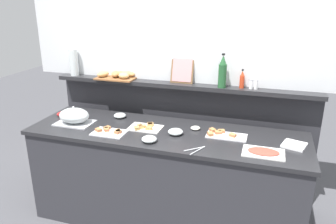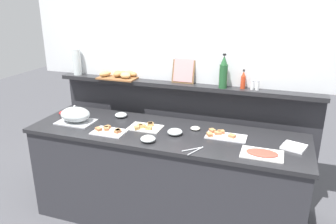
{
  "view_description": "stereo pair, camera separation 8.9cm",
  "coord_description": "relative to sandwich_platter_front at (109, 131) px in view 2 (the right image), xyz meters",
  "views": [
    {
      "loc": [
        0.82,
        -2.53,
        2.03
      ],
      "look_at": [
        -0.0,
        0.1,
        1.06
      ],
      "focal_mm": 35.14,
      "sensor_mm": 36.0,
      "label": 1
    },
    {
      "loc": [
        0.91,
        -2.51,
        2.03
      ],
      "look_at": [
        -0.0,
        0.1,
        1.06
      ],
      "focal_mm": 35.14,
      "sensor_mm": 36.0,
      "label": 2
    }
  ],
  "objects": [
    {
      "name": "ground_plane",
      "position": [
        0.45,
        0.77,
        -0.92
      ],
      "size": [
        12.0,
        12.0,
        0.0
      ],
      "primitive_type": "plane",
      "color": "#4C4C51"
    },
    {
      "name": "buffet_counter",
      "position": [
        0.45,
        0.17,
        -0.47
      ],
      "size": [
        2.45,
        0.74,
        0.91
      ],
      "color": "#2D2D33",
      "rests_on": "ground_plane"
    },
    {
      "name": "back_ledge_unit",
      "position": [
        0.45,
        0.72,
        -0.27
      ],
      "size": [
        2.64,
        0.22,
        1.23
      ],
      "color": "#2D2D33",
      "rests_on": "ground_plane"
    },
    {
      "name": "upper_wall_panel",
      "position": [
        0.45,
        0.74,
        0.99
      ],
      "size": [
        3.24,
        0.08,
        1.37
      ],
      "primitive_type": "cube",
      "color": "silver",
      "rests_on": "back_ledge_unit"
    },
    {
      "name": "sandwich_platter_front",
      "position": [
        0.0,
        0.0,
        0.0
      ],
      "size": [
        0.29,
        0.2,
        0.04
      ],
      "color": "silver",
      "rests_on": "buffet_counter"
    },
    {
      "name": "sandwich_platter_side",
      "position": [
        0.96,
        0.23,
        -0.0
      ],
      "size": [
        0.34,
        0.17,
        0.04
      ],
      "color": "silver",
      "rests_on": "buffet_counter"
    },
    {
      "name": "sandwich_platter_rear",
      "position": [
        0.26,
        0.19,
        0.0
      ],
      "size": [
        0.29,
        0.2,
        0.04
      ],
      "color": "white",
      "rests_on": "buffet_counter"
    },
    {
      "name": "cold_cuts_platter",
      "position": [
        1.29,
        -0.01,
        -0.0
      ],
      "size": [
        0.31,
        0.21,
        0.02
      ],
      "color": "white",
      "rests_on": "buffet_counter"
    },
    {
      "name": "serving_cloche",
      "position": [
        -0.41,
        0.11,
        0.06
      ],
      "size": [
        0.34,
        0.24,
        0.17
      ],
      "color": "#B7BABF",
      "rests_on": "buffet_counter"
    },
    {
      "name": "glass_bowl_large",
      "position": [
        -0.08,
        0.38,
        0.01
      ],
      "size": [
        0.12,
        0.12,
        0.05
      ],
      "color": "silver",
      "rests_on": "buffet_counter"
    },
    {
      "name": "glass_bowl_medium",
      "position": [
        0.56,
        0.14,
        0.01
      ],
      "size": [
        0.13,
        0.13,
        0.05
      ],
      "color": "silver",
      "rests_on": "buffet_counter"
    },
    {
      "name": "glass_bowl_small",
      "position": [
        0.4,
        -0.07,
        0.01
      ],
      "size": [
        0.12,
        0.12,
        0.05
      ],
      "color": "silver",
      "rests_on": "buffet_counter"
    },
    {
      "name": "condiment_bowl_red",
      "position": [
        0.7,
        0.3,
        0.0
      ],
      "size": [
        0.09,
        0.09,
        0.03
      ],
      "primitive_type": "ellipsoid",
      "color": "silver",
      "rests_on": "buffet_counter"
    },
    {
      "name": "condiment_bowl_dark",
      "position": [
        -0.65,
        0.26,
        0.01
      ],
      "size": [
        0.11,
        0.11,
        0.04
      ],
      "primitive_type": "ellipsoid",
      "color": "red",
      "rests_on": "buffet_counter"
    },
    {
      "name": "serving_tongs",
      "position": [
        0.8,
        -0.11,
        -0.01
      ],
      "size": [
        0.14,
        0.17,
        0.01
      ],
      "color": "#B7BABF",
      "rests_on": "buffet_counter"
    },
    {
      "name": "napkin_stack",
      "position": [
        1.52,
        0.2,
        -0.0
      ],
      "size": [
        0.21,
        0.21,
        0.02
      ],
      "primitive_type": "cube",
      "rotation": [
        0.0,
        0.0,
        -0.31
      ],
      "color": "white",
      "rests_on": "buffet_counter"
    },
    {
      "name": "wine_bottle_green",
      "position": [
        0.87,
        0.61,
        0.45
      ],
      "size": [
        0.08,
        0.08,
        0.32
      ],
      "color": "#23562D",
      "rests_on": "back_ledge_unit"
    },
    {
      "name": "hot_sauce_bottle",
      "position": [
        1.04,
        0.65,
        0.39
      ],
      "size": [
        0.04,
        0.04,
        0.18
      ],
      "color": "red",
      "rests_on": "back_ledge_unit"
    },
    {
      "name": "salt_shaker",
      "position": [
        1.13,
        0.64,
        0.35
      ],
      "size": [
        0.03,
        0.03,
        0.09
      ],
      "color": "white",
      "rests_on": "back_ledge_unit"
    },
    {
      "name": "pepper_shaker",
      "position": [
        1.17,
        0.64,
        0.35
      ],
      "size": [
        0.03,
        0.03,
        0.09
      ],
      "color": "white",
      "rests_on": "back_ledge_unit"
    },
    {
      "name": "bread_basket",
      "position": [
        -0.19,
        0.65,
        0.35
      ],
      "size": [
        0.4,
        0.26,
        0.08
      ],
      "color": "brown",
      "rests_on": "back_ledge_unit"
    },
    {
      "name": "framed_picture",
      "position": [
        0.47,
        0.68,
        0.43
      ],
      "size": [
        0.22,
        0.08,
        0.25
      ],
      "color": "brown",
      "rests_on": "back_ledge_unit"
    },
    {
      "name": "water_carafe",
      "position": [
        -0.71,
        0.64,
        0.45
      ],
      "size": [
        0.09,
        0.09,
        0.28
      ],
      "primitive_type": "cylinder",
      "color": "silver",
      "rests_on": "back_ledge_unit"
    }
  ]
}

